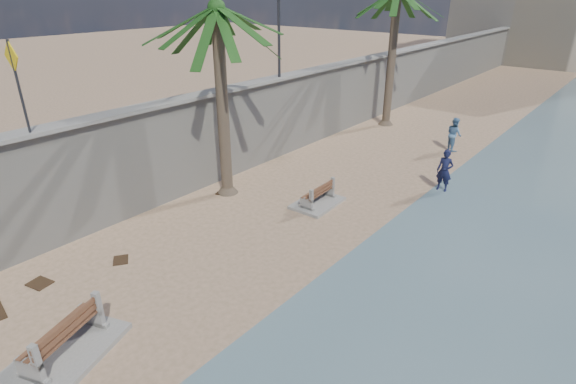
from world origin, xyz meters
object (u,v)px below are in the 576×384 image
Objects in this scene: person_a at (445,168)px; person_b at (454,132)px; bench_near at (63,339)px; palm_mid at (217,10)px; bench_far at (318,196)px.

person_a is 5.11m from person_b.
bench_near is 0.37× the size of palm_mid.
person_a reaches higher than bench_far.
person_a is (2.86, 13.39, 0.52)m from bench_near.
person_b is at bearing 65.06° from palm_mid.
bench_far is at bearing -128.96° from person_a.
person_a is (3.01, 4.05, 0.59)m from bench_far.
bench_near is at bearing -66.85° from palm_mid.
person_b is (4.79, 10.29, -5.60)m from palm_mid.
person_a reaches higher than person_b.
palm_mid is (-3.27, -1.35, 6.14)m from bench_far.
bench_near is at bearing 126.59° from person_b.
palm_mid is at bearing 113.15° from bench_near.
bench_far is 1.10× the size of person_b.
bench_near is 18.34m from person_b.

